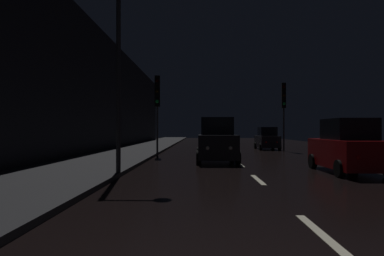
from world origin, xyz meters
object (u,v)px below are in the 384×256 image
Objects in this scene: car_approaching_headlights at (217,141)px; traffic_light_far_right at (284,101)px; traffic_light_far_left at (157,98)px; streetlamp_overhead at (132,42)px; car_parked_right_far at (267,139)px; car_parked_right_near at (347,148)px.

traffic_light_far_right is at bearing 147.39° from car_approaching_headlights.
streetlamp_overhead reaches higher than traffic_light_far_left.
car_parked_right_far is at bearing 156.85° from car_approaching_headlights.
car_approaching_headlights is at bearing -25.06° from traffic_light_far_right.
streetlamp_overhead is at bearing 99.31° from car_parked_right_near.
traffic_light_far_right is 3.88m from car_parked_right_far.
traffic_light_far_left reaches higher than car_parked_right_far.
traffic_light_far_right is at bearing -161.64° from car_parked_right_far.
traffic_light_far_right is 0.74× the size of streetlamp_overhead.
car_approaching_headlights is 1.21× the size of car_parked_right_far.
streetlamp_overhead reaches higher than car_parked_right_near.
car_approaching_headlights is 6.44m from car_parked_right_near.
car_approaching_headlights reaches higher than car_parked_right_near.
car_parked_right_near is at bearing 4.04° from traffic_light_far_right.
traffic_light_far_left reaches higher than car_approaching_headlights.
car_parked_right_near is at bearing 46.88° from car_approaching_headlights.
streetlamp_overhead is at bearing -23.78° from traffic_light_far_right.
traffic_light_far_right is at bearing 118.37° from traffic_light_far_left.
car_parked_right_near is at bearing 9.31° from streetlamp_overhead.
traffic_light_far_left is 11.46m from car_parked_right_far.
traffic_light_far_right reaches higher than traffic_light_far_left.
car_parked_right_near is (-0.00, -15.40, 0.09)m from car_parked_right_far.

